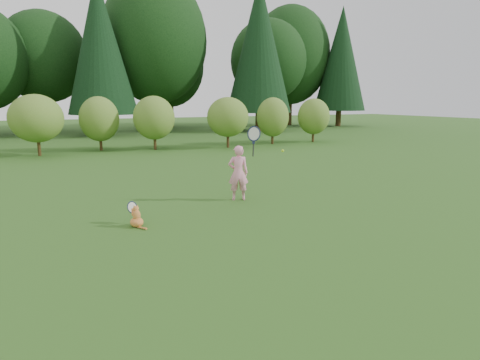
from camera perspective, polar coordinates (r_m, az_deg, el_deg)
name	(u,v)px	position (r m, az deg, el deg)	size (l,w,h in m)	color
ground	(248,221)	(8.37, 1.08, -5.80)	(100.00, 100.00, 0.00)	#2A4D15
shrub_row	(131,122)	(20.51, -15.21, 7.94)	(28.00, 3.00, 2.80)	#597A26
woodland_backdrop	(100,25)	(30.80, -19.28, 20.11)	(48.00, 10.00, 15.00)	black
child	(239,172)	(9.93, -0.18, 1.21)	(0.83, 0.60, 2.05)	pink
cat	(136,215)	(8.19, -14.54, -4.91)	(0.32, 0.62, 0.58)	#B86E23
tennis_ball	(283,151)	(9.99, 6.10, 4.16)	(0.07, 0.07, 0.07)	#A6DE1A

